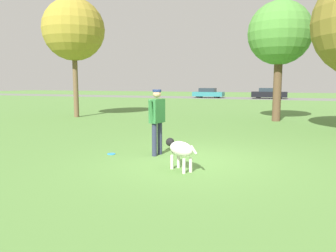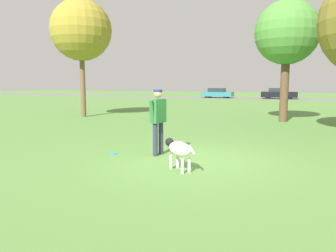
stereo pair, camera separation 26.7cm
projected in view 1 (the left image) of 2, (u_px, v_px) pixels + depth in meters
ground_plane at (189, 161)px, 8.24m from camera, size 120.00×120.00×0.00m
far_road_strip at (268, 99)px, 39.90m from camera, size 120.00×6.00×0.01m
person at (157, 116)px, 8.73m from camera, size 0.31×0.75×1.77m
dog at (180, 149)px, 7.29m from camera, size 0.95×0.73×0.68m
frisbee at (111, 154)px, 8.97m from camera, size 0.22×0.22×0.02m
tree_mid_center at (280, 34)px, 16.14m from camera, size 3.12×3.12×5.94m
tree_near_left at (74, 30)px, 18.04m from camera, size 3.40×3.40×6.55m
parked_car_teal at (208, 93)px, 42.03m from camera, size 3.89×1.83×1.25m
parked_car_black at (269, 93)px, 39.65m from camera, size 4.15×1.70×1.30m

